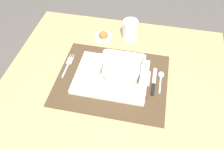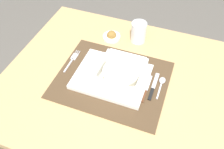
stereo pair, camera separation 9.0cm
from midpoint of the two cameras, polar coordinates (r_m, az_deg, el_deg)
dining_table at (r=1.02m, az=-1.83°, el=-5.46°), size 0.87×0.75×0.75m
placemat at (r=0.92m, az=-2.79°, el=-1.33°), size 0.42×0.34×0.00m
serving_plate at (r=0.92m, az=-2.99°, el=-0.88°), size 0.28×0.22×0.02m
porridge_bowl at (r=0.89m, az=-0.67°, el=0.41°), size 0.17×0.17×0.05m
fork at (r=1.00m, az=-12.91°, el=2.35°), size 0.02×0.14×0.00m
spoon at (r=0.93m, az=8.93°, el=-0.70°), size 0.02×0.11×0.01m
butter_knife at (r=0.91m, az=7.16°, el=-2.19°), size 0.01×0.13×0.01m
bread_knife at (r=0.90m, az=5.57°, el=-2.89°), size 0.01×0.13×0.01m
drinking_glass at (r=1.07m, az=1.91°, el=10.24°), size 0.07×0.07×0.09m
condiment_saucer at (r=1.09m, az=-4.48°, el=8.92°), size 0.08×0.08×0.04m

